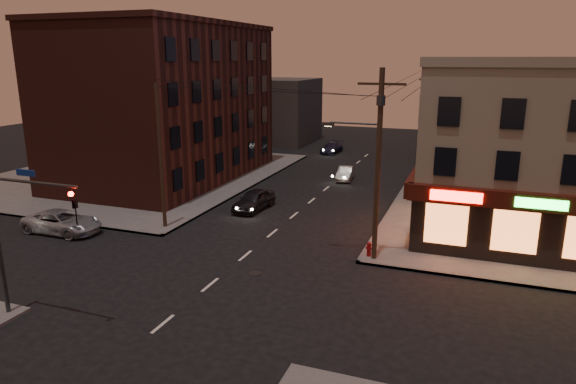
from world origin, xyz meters
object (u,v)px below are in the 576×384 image
at_px(suv_cross, 62,222).
at_px(sedan_far, 332,148).
at_px(sedan_near, 254,200).
at_px(sedan_mid, 345,173).
at_px(fire_hydrant, 369,248).

xyz_separation_m(suv_cross, sedan_far, (8.25, 32.69, -0.10)).
height_order(suv_cross, sedan_near, sedan_near).
xyz_separation_m(sedan_mid, sedan_far, (-4.77, 12.56, 0.01)).
bearing_deg(sedan_far, sedan_mid, -64.86).
xyz_separation_m(sedan_mid, fire_hydrant, (5.79, -17.71, -0.00)).
distance_m(suv_cross, sedan_far, 33.71).
bearing_deg(sedan_near, sedan_mid, 76.60).
bearing_deg(sedan_mid, suv_cross, -128.67).
height_order(suv_cross, sedan_far, suv_cross).
distance_m(suv_cross, fire_hydrant, 18.97).
bearing_deg(sedan_mid, fire_hydrant, -77.65).
relative_size(suv_cross, sedan_near, 1.18).
bearing_deg(sedan_mid, sedan_far, 105.05).
distance_m(suv_cross, sedan_mid, 23.97).
distance_m(suv_cross, sedan_near, 12.66).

